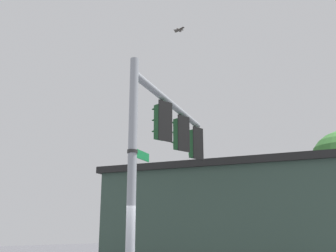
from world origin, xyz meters
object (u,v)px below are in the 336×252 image
traffic_light_mid_outer (194,144)px  street_name_sign (137,154)px  traffic_light_nearest_pole (161,122)px  bird_flying (179,30)px  traffic_light_mid_inner (180,134)px

traffic_light_mid_outer → street_name_sign: (-4.46, -2.13, -1.24)m
traffic_light_nearest_pole → bird_flying: size_ratio=3.04×
traffic_light_nearest_pole → traffic_light_mid_inner: bearing=25.3°
street_name_sign → bird_flying: 5.79m
traffic_light_mid_outer → street_name_sign: bearing=-154.5°
traffic_light_mid_inner → bird_flying: bird_flying is taller
traffic_light_mid_inner → traffic_light_mid_outer: bearing=25.3°
bird_flying → traffic_light_mid_inner: bearing=45.5°
traffic_light_nearest_pole → traffic_light_mid_outer: 3.32m
street_name_sign → bird_flying: (2.73, 1.19, 4.96)m
traffic_light_mid_inner → street_name_sign: size_ratio=1.29×
traffic_light_mid_inner → bird_flying: bearing=-134.5°
traffic_light_nearest_pole → street_name_sign: 2.04m
traffic_light_mid_outer → bird_flying: 4.21m
street_name_sign → traffic_light_mid_outer: bearing=25.5°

